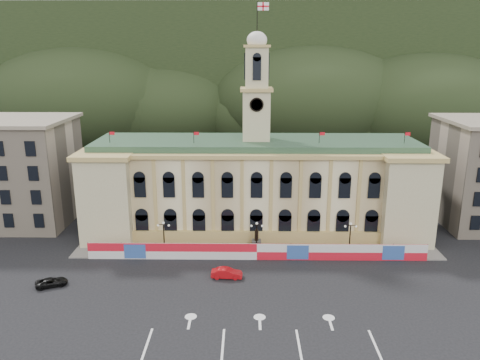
{
  "coord_description": "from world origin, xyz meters",
  "views": [
    {
      "loc": [
        -1.62,
        -48.49,
        29.79
      ],
      "look_at": [
        -2.52,
        18.0,
        11.38
      ],
      "focal_mm": 35.0,
      "sensor_mm": 36.0,
      "label": 1
    }
  ],
  "objects_px": {
    "red_sedan": "(227,273)",
    "black_suv": "(52,282)",
    "statue": "(256,244)",
    "lamp_center": "(257,235)"
  },
  "relations": [
    {
      "from": "lamp_center",
      "to": "black_suv",
      "type": "distance_m",
      "value": 29.14
    },
    {
      "from": "statue",
      "to": "lamp_center",
      "type": "bearing_deg",
      "value": -90.0
    },
    {
      "from": "red_sedan",
      "to": "black_suv",
      "type": "height_order",
      "value": "red_sedan"
    },
    {
      "from": "red_sedan",
      "to": "black_suv",
      "type": "distance_m",
      "value": 23.03
    },
    {
      "from": "red_sedan",
      "to": "black_suv",
      "type": "bearing_deg",
      "value": 99.45
    },
    {
      "from": "red_sedan",
      "to": "black_suv",
      "type": "xyz_separation_m",
      "value": [
        -22.88,
        -2.61,
        -0.14
      ]
    },
    {
      "from": "statue",
      "to": "red_sedan",
      "type": "distance_m",
      "value": 9.79
    },
    {
      "from": "lamp_center",
      "to": "black_suv",
      "type": "height_order",
      "value": "lamp_center"
    },
    {
      "from": "lamp_center",
      "to": "red_sedan",
      "type": "bearing_deg",
      "value": -118.23
    },
    {
      "from": "statue",
      "to": "red_sedan",
      "type": "relative_size",
      "value": 0.87
    }
  ]
}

